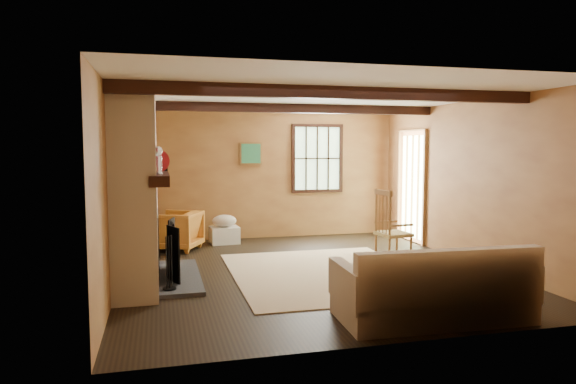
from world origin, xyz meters
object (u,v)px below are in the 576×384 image
object	(u,v)px
rocking_chair	(391,231)
sofa	(435,293)
fireplace	(139,196)
armchair	(177,231)
laundry_basket	(224,235)

from	to	relation	value
rocking_chair	sofa	world-z (taller)	rocking_chair
fireplace	sofa	world-z (taller)	fireplace
rocking_chair	armchair	distance (m)	3.52
rocking_chair	fireplace	bearing A→B (deg)	86.34
rocking_chair	armchair	world-z (taller)	rocking_chair
sofa	armchair	size ratio (longest dim) A/B	2.68
sofa	laundry_basket	size ratio (longest dim) A/B	3.87
fireplace	rocking_chair	distance (m)	3.67
sofa	laundry_basket	distance (m)	4.84
sofa	laundry_basket	world-z (taller)	sofa
sofa	armchair	world-z (taller)	sofa
laundry_basket	sofa	bearing A→B (deg)	-71.65
fireplace	sofa	bearing A→B (deg)	-38.15
rocking_chair	laundry_basket	world-z (taller)	rocking_chair
fireplace	armchair	distance (m)	2.14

